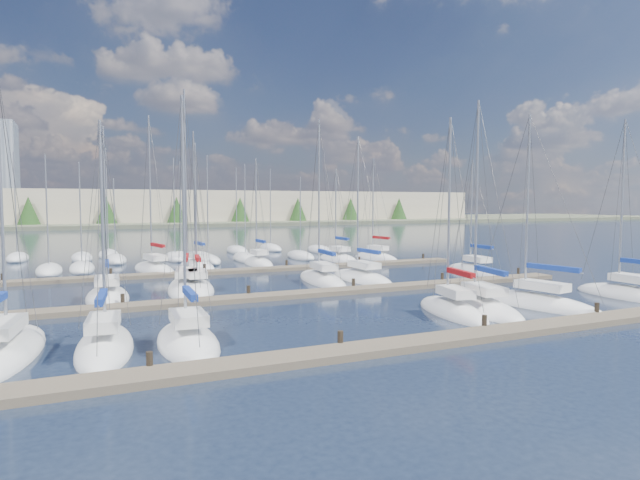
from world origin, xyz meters
name	(u,v)px	position (x,y,z in m)	size (l,w,h in m)	color
ground	(190,247)	(0.00, 60.00, 0.00)	(400.00, 400.00, 0.00)	#1F2A3F
dock_near	(428,342)	(0.00, 2.01, 0.15)	(44.00, 1.93, 1.10)	#6B5E4C
dock_mid	(308,294)	(0.00, 16.01, 0.15)	(44.00, 1.93, 1.10)	#6B5E4C
dock_far	(250,270)	(0.00, 30.01, 0.15)	(44.00, 1.93, 1.10)	#6B5E4C
sailboat_m	(475,271)	(18.51, 20.75, 0.18)	(3.06, 7.97, 11.06)	white
sailboat_c	(188,342)	(-9.96, 6.35, 0.18)	(2.90, 7.13, 11.97)	white
sailboat_e	(480,307)	(7.46, 7.20, 0.18)	(4.28, 8.70, 13.27)	white
sailboat_q	(338,259)	(11.88, 35.54, 0.17)	(2.74, 7.43, 10.93)	white
sailboat_n	(154,269)	(-8.03, 34.22, 0.20)	(4.22, 8.91, 15.33)	white
sailboat_i	(187,287)	(-7.15, 22.19, 0.19)	(4.65, 10.01, 15.54)	white
sailboat_d	(452,311)	(5.26, 7.03, 0.19)	(3.58, 7.53, 12.08)	white
sailboat_j	(198,289)	(-6.63, 20.91, 0.19)	(3.17, 6.88, 11.48)	white
sailboat_l	(362,278)	(6.93, 21.00, 0.18)	(3.06, 8.43, 12.64)	white
sailboat_a	(2,352)	(-17.37, 7.77, 0.18)	(3.99, 9.66, 13.27)	white
sailboat_f	(535,303)	(11.46, 6.80, 0.18)	(4.06, 9.14, 12.65)	white
sailboat_b	(105,347)	(-13.41, 6.93, 0.18)	(3.17, 7.82, 10.75)	white
sailboat_r	(376,258)	(16.33, 34.86, 0.19)	(3.14, 7.53, 12.20)	white
sailboat_p	(258,263)	(2.48, 35.20, 0.19)	(2.33, 6.79, 11.78)	white
sailboat_g	(627,295)	(19.60, 6.59, 0.18)	(2.68, 7.60, 12.81)	white
sailboat_o	(197,266)	(-3.92, 34.76, 0.19)	(3.28, 7.70, 14.13)	white
sailboat_k	(322,280)	(3.53, 21.49, 0.19)	(3.45, 9.44, 13.94)	white
sailboat_h	(108,297)	(-12.73, 20.10, 0.18)	(3.06, 7.27, 12.22)	white
distant_boats	(177,257)	(-4.34, 43.76, 0.29)	(36.93, 20.75, 13.30)	#9EA0A5
shoreline	(84,199)	(-13.29, 149.77, 7.44)	(400.00, 60.00, 38.00)	#666B51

